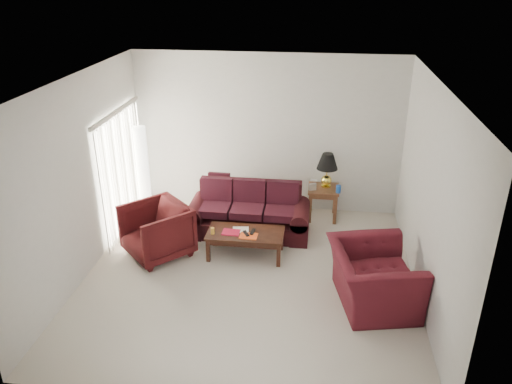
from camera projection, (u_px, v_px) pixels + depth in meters
The scene contains 19 objects.
floor at pixel (249, 276), 7.70m from camera, with size 5.00×5.00×0.00m, color beige.
blinds at pixel (122, 172), 8.71m from camera, with size 0.10×2.00×2.16m, color silver.
sofa at pixel (248, 211), 8.79m from camera, with size 2.15×0.93×0.88m, color black, non-canonical shape.
throw_pillow at pixel (219, 183), 9.25m from camera, with size 0.40×0.11×0.40m, color black.
end_table at pixel (323, 203), 9.38m from camera, with size 0.56×0.56×0.61m, color #4F2D1B, non-canonical shape.
table_lamp at pixel (327, 170), 9.17m from camera, with size 0.39×0.39×0.65m, color yellow, non-canonical shape.
clock at pixel (313, 187), 9.14m from camera, with size 0.13×0.05×0.13m, color silver.
blue_canister at pixel (338, 189), 9.03m from camera, with size 0.09×0.09×0.14m, color #1A4EAC.
picture_frame at pixel (314, 180), 9.40m from camera, with size 0.12×0.02×0.15m, color silver.
floor_lamp at pixel (143, 170), 9.41m from camera, with size 0.28×0.28×1.73m, color silver, non-canonical shape.
armchair_left at pixel (157, 231), 8.11m from camera, with size 0.94×0.97×0.88m, color #3A0D0F.
armchair_right at pixel (373, 278), 6.94m from camera, with size 1.28×1.12×0.83m, color #481018.
coffee_table at pixel (245, 244), 8.17m from camera, with size 1.24×0.62×0.43m, color #311B0E, non-canonical shape.
magazine_red at pixel (231, 232), 8.07m from camera, with size 0.28×0.21×0.02m, color #B91232.
magazine_white at pixel (241, 230), 8.15m from camera, with size 0.26×0.20×0.01m, color white.
magazine_orange at pixel (249, 236), 7.96m from camera, with size 0.28×0.21×0.02m, color #F5561C.
remote_a at pixel (246, 233), 7.99m from camera, with size 0.05×0.18×0.02m, color black.
remote_b at pixel (253, 232), 8.04m from camera, with size 0.05×0.19×0.02m, color black.
yellow_glass at pixel (213, 231), 8.01m from camera, with size 0.06×0.06×0.11m, color yellow.
Camera 1 is at (0.95, -6.40, 4.37)m, focal length 35.00 mm.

